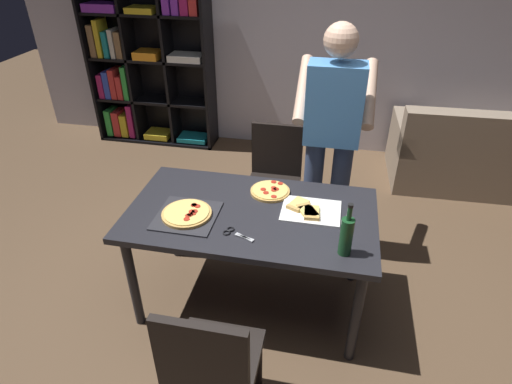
# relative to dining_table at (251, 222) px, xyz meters

# --- Properties ---
(ground_plane) EXTENTS (12.00, 12.00, 0.00)m
(ground_plane) POSITION_rel_dining_table_xyz_m (0.00, 0.00, -0.67)
(ground_plane) COLOR brown
(back_wall) EXTENTS (6.40, 0.10, 2.80)m
(back_wall) POSITION_rel_dining_table_xyz_m (0.00, 2.60, 0.73)
(back_wall) COLOR #BCB7C6
(back_wall) RESTS_ON ground_plane
(dining_table) EXTENTS (1.53, 0.86, 0.75)m
(dining_table) POSITION_rel_dining_table_xyz_m (0.00, 0.00, 0.00)
(dining_table) COLOR #232328
(dining_table) RESTS_ON ground_plane
(chair_near_camera) EXTENTS (0.42, 0.42, 0.90)m
(chair_near_camera) POSITION_rel_dining_table_xyz_m (-0.00, -0.91, -0.16)
(chair_near_camera) COLOR black
(chair_near_camera) RESTS_ON ground_plane
(chair_far_side) EXTENTS (0.42, 0.42, 0.90)m
(chair_far_side) POSITION_rel_dining_table_xyz_m (0.00, 0.91, -0.16)
(chair_far_side) COLOR black
(chair_far_side) RESTS_ON ground_plane
(couch) EXTENTS (1.72, 0.90, 0.85)m
(couch) POSITION_rel_dining_table_xyz_m (1.90, 1.99, -0.37)
(couch) COLOR gray
(couch) RESTS_ON ground_plane
(bookshelf) EXTENTS (1.40, 0.35, 1.95)m
(bookshelf) POSITION_rel_dining_table_xyz_m (-1.71, 2.38, 0.29)
(bookshelf) COLOR black
(bookshelf) RESTS_ON ground_plane
(person_serving_pizza) EXTENTS (0.55, 0.54, 1.75)m
(person_serving_pizza) POSITION_rel_dining_table_xyz_m (0.43, 0.69, 0.33)
(person_serving_pizza) COLOR #38476B
(person_serving_pizza) RESTS_ON ground_plane
(pepperoni_pizza_on_tray) EXTENTS (0.36, 0.36, 0.04)m
(pepperoni_pizza_on_tray) POSITION_rel_dining_table_xyz_m (-0.37, -0.13, 0.10)
(pepperoni_pizza_on_tray) COLOR #2D2D33
(pepperoni_pizza_on_tray) RESTS_ON dining_table
(pizza_slices_on_towel) EXTENTS (0.36, 0.28, 0.03)m
(pizza_slices_on_towel) POSITION_rel_dining_table_xyz_m (0.34, 0.07, 0.09)
(pizza_slices_on_towel) COLOR white
(pizza_slices_on_towel) RESTS_ON dining_table
(wine_bottle) EXTENTS (0.07, 0.07, 0.32)m
(wine_bottle) POSITION_rel_dining_table_xyz_m (0.57, -0.28, 0.20)
(wine_bottle) COLOR #194723
(wine_bottle) RESTS_ON dining_table
(kitchen_scissors) EXTENTS (0.20, 0.12, 0.01)m
(kitchen_scissors) POSITION_rel_dining_table_xyz_m (-0.05, -0.24, 0.09)
(kitchen_scissors) COLOR silver
(kitchen_scissors) RESTS_ON dining_table
(second_pizza_plain) EXTENTS (0.26, 0.26, 0.03)m
(second_pizza_plain) POSITION_rel_dining_table_xyz_m (0.08, 0.24, 0.09)
(second_pizza_plain) COLOR tan
(second_pizza_plain) RESTS_ON dining_table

